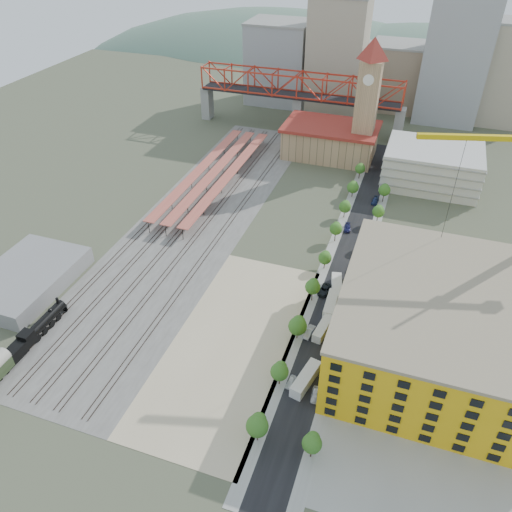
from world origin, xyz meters
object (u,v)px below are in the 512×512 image
(construction_building, at_px, (439,327))
(car_0, at_px, (291,382))
(locomotive, at_px, (37,330))
(site_trailer_c, at_px, (331,304))
(site_trailer_b, at_px, (323,328))
(site_trailer_d, at_px, (337,287))
(clock_tower, at_px, (368,91))
(site_trailer_a, at_px, (306,379))

(construction_building, bearing_deg, car_0, -146.47)
(locomotive, relative_size, site_trailer_c, 2.29)
(construction_building, height_order, car_0, construction_building)
(construction_building, relative_size, site_trailer_b, 5.68)
(site_trailer_b, distance_m, site_trailer_d, 16.67)
(site_trailer_b, relative_size, site_trailer_d, 0.88)
(locomotive, bearing_deg, site_trailer_b, 20.40)
(locomotive, distance_m, car_0, 63.32)
(site_trailer_d, bearing_deg, site_trailer_c, -102.36)
(locomotive, relative_size, site_trailer_d, 2.26)
(clock_tower, distance_m, site_trailer_d, 88.83)
(site_trailer_b, height_order, car_0, site_trailer_b)
(locomotive, bearing_deg, site_trailer_c, 27.15)
(site_trailer_c, bearing_deg, construction_building, -19.78)
(site_trailer_c, relative_size, site_trailer_d, 0.99)
(construction_building, distance_m, site_trailer_b, 27.27)
(car_0, bearing_deg, site_trailer_d, 91.19)
(site_trailer_d, relative_size, car_0, 2.60)
(site_trailer_b, relative_size, car_0, 2.29)
(locomotive, distance_m, site_trailer_d, 77.82)
(site_trailer_a, height_order, site_trailer_c, site_trailer_a)
(site_trailer_b, distance_m, site_trailer_c, 9.30)
(site_trailer_a, relative_size, site_trailer_b, 1.17)
(site_trailer_b, bearing_deg, site_trailer_a, -81.27)
(site_trailer_b, xyz_separation_m, site_trailer_d, (0.00, 16.67, 0.17))
(locomotive, xyz_separation_m, site_trailer_d, (66.00, 41.22, -0.75))
(site_trailer_b, bearing_deg, clock_tower, 103.27)
(site_trailer_d, bearing_deg, locomotive, -160.37)
(clock_tower, height_order, locomotive, clock_tower)
(construction_building, xyz_separation_m, car_0, (-29.00, -19.22, -8.75))
(site_trailer_d, bearing_deg, site_trailer_b, -102.36)
(site_trailer_b, bearing_deg, site_trailer_d, 98.73)
(site_trailer_d, height_order, car_0, site_trailer_d)
(site_trailer_c, xyz_separation_m, car_0, (-3.00, -27.70, -0.71))
(construction_building, bearing_deg, clock_tower, 108.78)
(construction_building, bearing_deg, site_trailer_b, -178.19)
(site_trailer_a, bearing_deg, site_trailer_c, 102.36)
(locomotive, xyz_separation_m, site_trailer_a, (66.00, 7.49, -0.71))
(site_trailer_d, bearing_deg, car_0, -107.25)
(locomotive, bearing_deg, site_trailer_a, 6.47)
(site_trailer_a, xyz_separation_m, site_trailer_d, (0.00, 33.73, -0.04))
(site_trailer_a, xyz_separation_m, site_trailer_c, (0.00, 26.36, -0.06))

